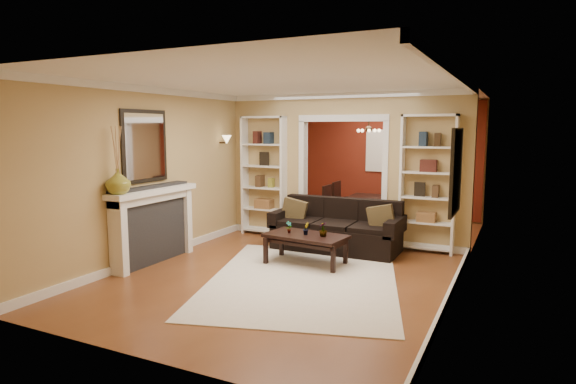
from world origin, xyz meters
The scene contains 30 objects.
floor centered at (0.00, 0.00, 0.00)m, with size 8.00×8.00×0.00m, color brown.
ceiling centered at (0.00, 0.00, 2.70)m, with size 8.00×8.00×0.00m, color white.
wall_back centered at (0.00, 4.00, 1.35)m, with size 8.00×8.00×0.00m, color tan.
wall_front centered at (0.00, -4.00, 1.35)m, with size 8.00×8.00×0.00m, color tan.
wall_left centered at (-2.25, 0.00, 1.35)m, with size 8.00×8.00×0.00m, color tan.
wall_right centered at (2.25, 0.00, 1.35)m, with size 8.00×8.00×0.00m, color tan.
partition_wall centered at (0.00, 1.20, 1.35)m, with size 4.50×0.15×2.70m, color tan.
red_back_panel centered at (0.00, 3.97, 1.32)m, with size 4.44×0.04×2.64m, color maroon.
dining_window centered at (0.00, 3.93, 1.55)m, with size 0.78×0.03×0.98m, color #8CA5CC.
area_rug centered at (0.31, -1.26, 0.01)m, with size 2.50×3.50×0.01m, color silver.
sofa centered at (0.16, 0.45, 0.43)m, with size 2.20×0.95×0.86m, color black.
pillow_left centered at (-0.63, 0.43, 0.63)m, with size 0.42×0.12×0.42m, color brown.
pillow_right centered at (0.94, 0.43, 0.63)m, with size 0.41×0.12×0.41m, color brown.
coffee_table centered at (0.03, -0.56, 0.23)m, with size 1.22×0.66×0.46m, color black.
plant_left centered at (-0.25, -0.56, 0.55)m, with size 0.10×0.07×0.18m, color #336626.
plant_center centered at (0.03, -0.56, 0.55)m, with size 0.10×0.08×0.18m, color #336626.
plant_right centered at (0.32, -0.56, 0.57)m, with size 0.12×0.12×0.22m, color #336626.
bookshelf_left centered at (-1.55, 1.03, 1.15)m, with size 0.90×0.30×2.30m, color white.
bookshelf_right centered at (1.55, 1.03, 1.15)m, with size 0.90×0.30×2.30m, color white.
fireplace centered at (-2.09, -1.50, 0.58)m, with size 0.32×1.70×1.16m, color white.
vase centered at (-2.09, -2.20, 1.34)m, with size 0.34×0.34×0.35m, color olive.
mirror centered at (-2.23, -1.50, 1.80)m, with size 0.03×0.95×1.10m, color silver.
wall_sconce centered at (-2.15, 0.55, 1.83)m, with size 0.18×0.18×0.22m, color #FFE0A5.
framed_art centered at (2.21, -1.00, 1.55)m, with size 0.04×0.85×1.05m, color black.
dining_table centered at (0.05, 2.61, 0.30)m, with size 0.95×1.70×0.60m, color black.
dining_chair_nw centered at (-0.50, 2.31, 0.45)m, with size 0.44×0.44×0.90m, color black.
dining_chair_ne centered at (0.60, 2.31, 0.46)m, with size 0.45×0.45×0.92m, color black.
dining_chair_sw centered at (-0.50, 2.91, 0.46)m, with size 0.46×0.46×0.92m, color black.
dining_chair_se centered at (0.60, 2.91, 0.38)m, with size 0.37×0.37×0.76m, color black.
chandelier centered at (0.00, 2.70, 2.02)m, with size 0.50×0.50×0.30m, color #332517.
Camera 1 is at (2.92, -7.13, 2.07)m, focal length 30.00 mm.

